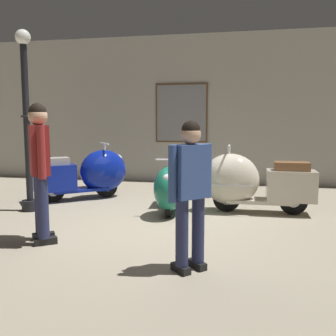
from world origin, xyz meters
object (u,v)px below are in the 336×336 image
at_px(scooter_1, 171,188).
at_px(scooter_2, 248,182).
at_px(visitor_0, 190,185).
at_px(scooter_0, 89,174).
at_px(visitor_1, 40,163).
at_px(lamppost, 27,122).

height_order(scooter_1, scooter_2, scooter_2).
bearing_deg(scooter_1, scooter_2, 97.98).
bearing_deg(scooter_1, visitor_0, 10.80).
height_order(scooter_2, visitor_0, visitor_0).
xyz_separation_m(scooter_0, scooter_1, (1.81, -0.81, -0.07)).
relative_size(scooter_2, visitor_1, 1.06).
bearing_deg(scooter_2, visitor_1, 39.67).
height_order(scooter_0, scooter_2, scooter_2).
relative_size(scooter_1, lamppost, 0.52).
bearing_deg(scooter_0, visitor_1, -118.20).
bearing_deg(scooter_1, lamppost, -86.97).
height_order(scooter_0, visitor_0, visitor_0).
relative_size(scooter_0, scooter_1, 1.10).
height_order(scooter_2, visitor_1, visitor_1).
xyz_separation_m(scooter_0, lamppost, (-0.60, -1.15, 1.02)).
bearing_deg(visitor_0, visitor_1, 29.56).
bearing_deg(visitor_1, scooter_0, 64.94).
relative_size(scooter_1, visitor_0, 1.02).
relative_size(scooter_2, lamppost, 0.62).
height_order(lamppost, visitor_0, lamppost).
bearing_deg(lamppost, scooter_1, 7.99).
distance_m(scooter_2, lamppost, 3.87).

